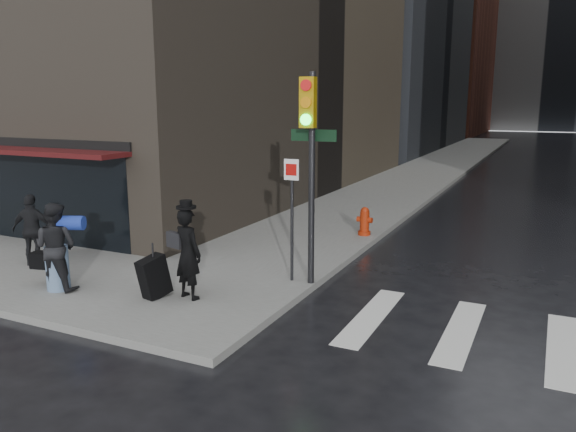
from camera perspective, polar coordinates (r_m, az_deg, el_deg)
name	(u,v)px	position (r m, az deg, el deg)	size (l,w,h in m)	color
ground	(183,304)	(11.25, -10.65, -8.83)	(140.00, 140.00, 0.00)	black
sidewalk_left	(442,164)	(36.22, 15.40, 5.16)	(4.00, 50.00, 0.15)	slate
bldg_left_far	(394,25)	(73.63, 10.68, 18.54)	(22.00, 20.00, 26.00)	#5D2B1F
bldg_distant	(567,7)	(87.30, 26.52, 18.43)	(40.00, 12.00, 32.00)	#65635E
storefront	(10,179)	(17.00, -26.43, 3.42)	(8.40, 1.11, 2.83)	black
man_overcoat	(181,257)	(10.94, -10.84, -4.11)	(1.20, 0.93, 1.95)	black
man_jeans	(56,246)	(12.13, -22.53, -2.87)	(1.30, 0.85, 1.79)	black
man_greycoat	(33,230)	(14.17, -24.49, -1.30)	(1.06, 0.73, 1.66)	black
traffic_light	(308,150)	(11.23, 2.09, 6.67)	(1.08, 0.49, 4.30)	black
fire_hydrant	(365,222)	(16.05, 7.78, -0.66)	(0.45, 0.35, 0.81)	#972209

